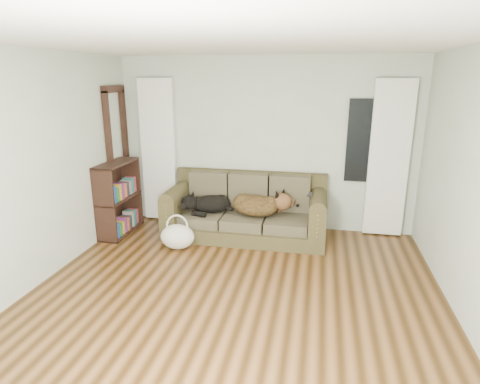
% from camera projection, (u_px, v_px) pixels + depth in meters
% --- Properties ---
extents(floor, '(5.00, 5.00, 0.00)m').
position_uv_depth(floor, '(229.00, 309.00, 4.11)').
color(floor, '#321F0A').
rests_on(floor, ground).
extents(ceiling, '(5.00, 5.00, 0.00)m').
position_uv_depth(ceiling, '(226.00, 39.00, 3.39)').
color(ceiling, white).
rests_on(ceiling, ground).
extents(wall_back, '(4.50, 0.04, 2.60)m').
position_uv_depth(wall_back, '(265.00, 144.00, 6.10)').
color(wall_back, '#B4B8B1').
rests_on(wall_back, ground).
extents(wall_left, '(0.04, 5.00, 2.60)m').
position_uv_depth(wall_left, '(18.00, 176.00, 4.18)').
color(wall_left, '#B4B8B1').
rests_on(wall_left, ground).
extents(curtain_left, '(0.55, 0.08, 2.25)m').
position_uv_depth(curtain_left, '(158.00, 151.00, 6.39)').
color(curtain_left, white).
rests_on(curtain_left, ground).
extents(curtain_right, '(0.55, 0.08, 2.25)m').
position_uv_depth(curtain_right, '(389.00, 160.00, 5.73)').
color(curtain_right, white).
rests_on(curtain_right, ground).
extents(window_pane, '(0.50, 0.03, 1.20)m').
position_uv_depth(window_pane, '(364.00, 141.00, 5.77)').
color(window_pane, black).
rests_on(window_pane, wall_back).
extents(door_casing, '(0.07, 0.60, 2.10)m').
position_uv_depth(door_casing, '(119.00, 161.00, 6.17)').
color(door_casing, black).
rests_on(door_casing, ground).
extents(sofa, '(2.33, 1.01, 0.95)m').
position_uv_depth(sofa, '(245.00, 207.00, 5.88)').
color(sofa, '#342A18').
rests_on(sofa, floor).
extents(dog_black_lab, '(0.66, 0.52, 0.25)m').
position_uv_depth(dog_black_lab, '(209.00, 203.00, 5.95)').
color(dog_black_lab, black).
rests_on(dog_black_lab, sofa).
extents(dog_shepherd, '(0.84, 0.70, 0.32)m').
position_uv_depth(dog_shepherd, '(258.00, 206.00, 5.82)').
color(dog_shepherd, black).
rests_on(dog_shepherd, sofa).
extents(tv_remote, '(0.09, 0.19, 0.02)m').
position_uv_depth(tv_remote, '(310.00, 195.00, 5.52)').
color(tv_remote, black).
rests_on(tv_remote, sofa).
extents(tote_bag, '(0.58, 0.53, 0.35)m').
position_uv_depth(tote_bag, '(178.00, 237.00, 5.53)').
color(tote_bag, silver).
rests_on(tote_bag, floor).
extents(bookshelf, '(0.33, 0.87, 1.09)m').
position_uv_depth(bookshelf, '(119.00, 201.00, 6.01)').
color(bookshelf, black).
rests_on(bookshelf, floor).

